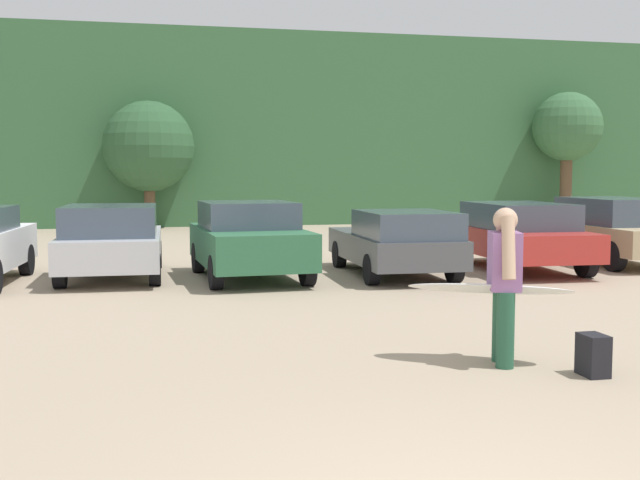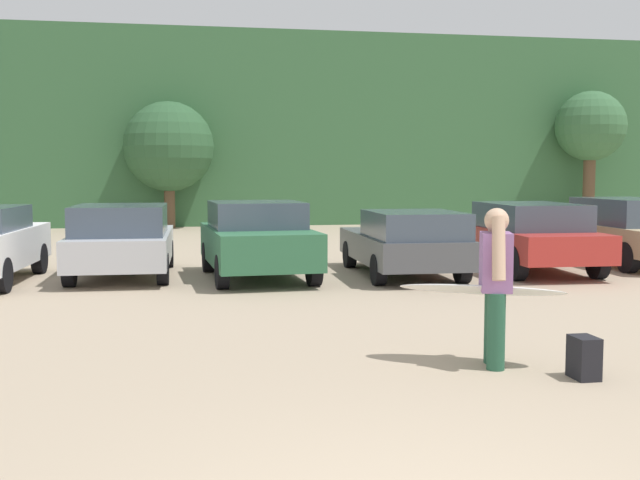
# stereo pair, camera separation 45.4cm
# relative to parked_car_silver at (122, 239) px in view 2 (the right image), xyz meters

# --- Properties ---
(hillside_ridge) EXTENTS (108.00, 12.00, 7.77)m
(hillside_ridge) POSITION_rel_parked_car_silver_xyz_m (2.57, 20.60, 3.10)
(hillside_ridge) COLOR #38663D
(hillside_ridge) RESTS_ON ground_plane
(tree_right) EXTENTS (3.42, 3.42, 4.83)m
(tree_right) POSITION_rel_parked_car_silver_xyz_m (0.87, 13.95, 2.32)
(tree_right) COLOR brown
(tree_right) RESTS_ON ground_plane
(tree_center_left) EXTENTS (2.89, 2.89, 5.49)m
(tree_center_left) POSITION_rel_parked_car_silver_xyz_m (18.10, 13.64, 3.19)
(tree_center_left) COLOR brown
(tree_center_left) RESTS_ON ground_plane
(parked_car_silver) EXTENTS (2.05, 4.31, 1.50)m
(parked_car_silver) POSITION_rel_parked_car_silver_xyz_m (0.00, 0.00, 0.00)
(parked_car_silver) COLOR silver
(parked_car_silver) RESTS_ON ground_plane
(parked_car_forest_green) EXTENTS (2.17, 4.02, 1.56)m
(parked_car_forest_green) POSITION_rel_parked_car_silver_xyz_m (2.72, -0.69, 0.03)
(parked_car_forest_green) COLOR #2D6642
(parked_car_forest_green) RESTS_ON ground_plane
(parked_car_dark_gray) EXTENTS (1.98, 4.35, 1.39)m
(parked_car_dark_gray) POSITION_rel_parked_car_silver_xyz_m (5.77, -0.99, -0.05)
(parked_car_dark_gray) COLOR #4C4F54
(parked_car_dark_gray) RESTS_ON ground_plane
(parked_car_red) EXTENTS (2.07, 4.44, 1.49)m
(parked_car_red) POSITION_rel_parked_car_silver_xyz_m (8.70, -0.60, 0.03)
(parked_car_red) COLOR #B72D28
(parked_car_red) RESTS_ON ground_plane
(parked_car_tan) EXTENTS (1.89, 4.59, 1.55)m
(parked_car_tan) POSITION_rel_parked_car_silver_xyz_m (11.47, 0.14, 0.04)
(parked_car_tan) COLOR tan
(parked_car_tan) RESTS_ON ground_plane
(person_adult) EXTENTS (0.44, 0.82, 1.78)m
(person_adult) POSITION_rel_parked_car_silver_xyz_m (4.59, -8.40, 0.22)
(person_adult) COLOR #26593F
(person_adult) RESTS_ON ground_plane
(surfboard_white) EXTENTS (1.90, 1.32, 0.22)m
(surfboard_white) POSITION_rel_parked_car_silver_xyz_m (4.48, -8.26, 0.06)
(surfboard_white) COLOR white
(backpack_dropped) EXTENTS (0.24, 0.34, 0.45)m
(backpack_dropped) POSITION_rel_parked_car_silver_xyz_m (5.31, -9.07, -0.56)
(backpack_dropped) COLOR black
(backpack_dropped) RESTS_ON ground_plane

